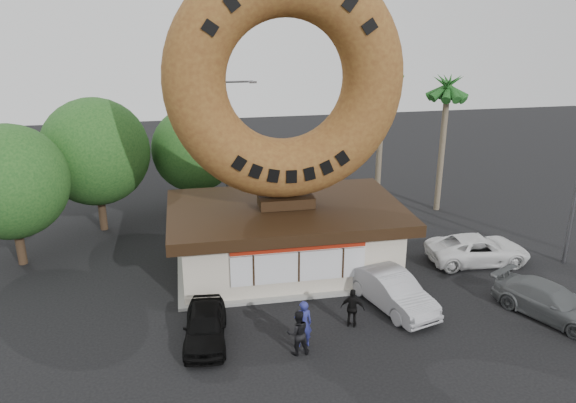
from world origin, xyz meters
The scene contains 17 objects.
ground centered at (0.00, 0.00, 0.00)m, with size 90.00×90.00×0.00m, color black.
donut_shop centered at (0.00, 5.98, 1.77)m, with size 11.20×7.20×3.80m.
giant_donut centered at (0.00, 6.00, 9.22)m, with size 10.84×10.84×2.76m, color brown.
tree_west centered at (-9.50, 13.00, 4.64)m, with size 6.00×6.00×7.65m.
tree_mid centered at (-4.00, 15.00, 4.02)m, with size 5.20×5.20×6.63m.
tree_far centered at (-13.00, 9.00, 4.33)m, with size 5.60×5.60×7.14m.
palm_near centered at (7.50, 14.00, 8.41)m, with size 2.60×2.60×9.75m.
palm_far centered at (11.00, 12.50, 7.48)m, with size 2.60×2.60×8.75m.
street_lamp centered at (-1.86, 16.00, 4.48)m, with size 2.11×0.20×8.00m.
traffic_signal centered at (14.00, 3.99, 3.87)m, with size 0.30×0.38×6.07m.
person_left centered at (-0.58, -0.70, 0.96)m, with size 0.70×0.46×1.93m, color navy.
person_center centered at (-0.89, -1.16, 0.90)m, with size 0.87×0.68×1.79m, color black.
person_right centered at (1.67, 0.27, 0.83)m, with size 0.97×0.41×1.66m, color black.
car_black centered at (-4.24, 0.34, 0.68)m, with size 1.61×4.00×1.36m, color black.
car_silver centered at (3.82, 1.48, 0.78)m, with size 1.65×4.72×1.56m, color #A2A2A7.
car_grey centered at (10.02, -0.55, 0.69)m, with size 1.95×4.79×1.39m, color #5C5F61.
car_white centered at (9.66, 4.85, 0.71)m, with size 2.36×5.13×1.43m, color white.
Camera 1 is at (-4.60, -18.79, 12.48)m, focal length 35.00 mm.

